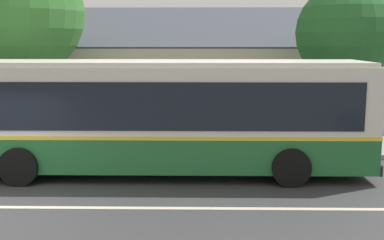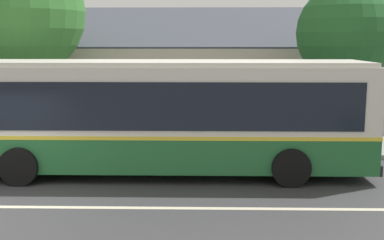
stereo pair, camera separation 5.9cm
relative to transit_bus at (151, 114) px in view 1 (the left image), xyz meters
name	(u,v)px [view 1 (the left image)]	position (x,y,z in m)	size (l,w,h in m)	color
sidewalk_far	(64,146)	(-3.36, 3.10, -1.61)	(60.00, 3.00, 0.15)	gray
community_building	(95,78)	(-3.87, 10.79, 0.12)	(26.08, 8.75, 6.29)	beige
transit_bus	(151,114)	(0.00, 0.00, 0.00)	(11.97, 2.82, 3.14)	#236633
street_tree_primary	(345,37)	(6.48, 4.29, 2.11)	(3.52, 3.52, 5.72)	#4C3828
street_tree_secondary	(18,17)	(-5.20, 4.40, 2.81)	(4.77, 4.77, 7.09)	#4C3828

